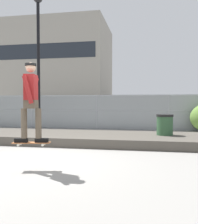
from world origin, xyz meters
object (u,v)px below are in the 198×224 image
object	(u,v)px
skateboard	(31,143)
parked_car_mid	(114,112)
street_lamp	(38,47)
parked_car_near	(29,111)
skater	(31,97)
trash_bin	(165,129)

from	to	relation	value
skateboard	parked_car_mid	size ratio (longest dim) A/B	0.18
skateboard	parked_car_mid	xyz separation A→B (m)	(0.34, 11.51, 0.26)
skateboard	street_lamp	distance (m)	8.68
street_lamp	parked_car_near	bearing A→B (deg)	122.34
skateboard	parked_car_near	size ratio (longest dim) A/B	0.18
skater	parked_car_mid	distance (m)	11.54
parked_car_mid	skateboard	bearing A→B (deg)	-91.68
skater	street_lamp	bearing A→B (deg)	112.89
parked_car_near	trash_bin	distance (m)	11.18
street_lamp	parked_car_near	distance (m)	5.80
street_lamp	parked_car_mid	bearing A→B (deg)	51.64
parked_car_near	parked_car_mid	world-z (taller)	same
skater	trash_bin	world-z (taller)	skater
skateboard	skater	xyz separation A→B (m)	(0.00, -0.00, 0.98)
trash_bin	parked_car_mid	bearing A→B (deg)	110.19
skater	parked_car_mid	size ratio (longest dim) A/B	0.38
parked_car_mid	skater	bearing A→B (deg)	-91.68
parked_car_mid	trash_bin	distance (m)	7.94
street_lamp	parked_car_near	size ratio (longest dim) A/B	1.53
parked_car_mid	parked_car_near	bearing A→B (deg)	-176.69
skateboard	parked_car_near	world-z (taller)	parked_car_near
parked_car_near	skater	bearing A→B (deg)	-63.59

